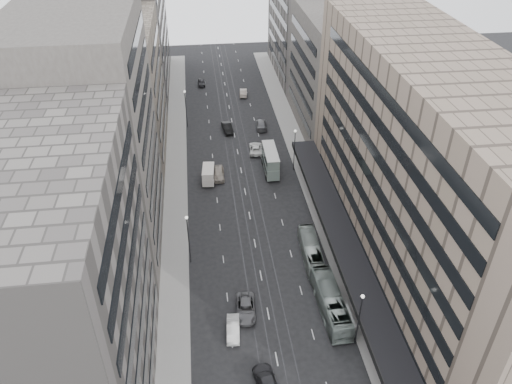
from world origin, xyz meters
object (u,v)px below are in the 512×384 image
bus_near (331,302)px  panel_van (208,174)px  vw_microbus (345,321)px  sedan_1 (233,329)px  double_decker (270,160)px  bus_far (311,251)px  sedan_2 (246,308)px

bus_near → panel_van: bearing=-68.1°
vw_microbus → panel_van: 38.37m
panel_van → sedan_1: 34.46m
panel_van → sedan_1: bearing=-82.4°
double_decker → panel_van: bearing=-169.1°
bus_far → sedan_2: bearing=43.6°
sedan_1 → vw_microbus: bearing=1.4°
bus_near → sedan_1: bearing=7.4°
double_decker → bus_far: bearing=-83.9°
double_decker → vw_microbus: (3.80, -37.31, -1.25)m
bus_far → sedan_1: (-12.39, -12.31, -0.65)m
sedan_1 → sedan_2: (1.89, 3.09, 0.02)m
bus_far → double_decker: double_decker is taller
sedan_1 → double_decker: bearing=79.2°
double_decker → sedan_1: size_ratio=1.82×
panel_van → sedan_2: 31.52m
vw_microbus → panel_van: bearing=113.5°
vw_microbus → panel_van: (-15.26, 35.21, 0.43)m
bus_far → sedan_2: 13.98m
vw_microbus → sedan_2: 12.58m
bus_near → panel_van: bus_near is taller
bus_far → panel_van: 26.07m
double_decker → sedan_1: double_decker is taller
sedan_1 → sedan_2: bearing=63.1°
bus_far → vw_microbus: 13.17m
double_decker → sedan_2: bearing=-103.2°
bus_near → double_decker: size_ratio=1.41×
double_decker → vw_microbus: size_ratio=2.13×
panel_van → sedan_2: (3.30, -31.33, -0.83)m
sedan_1 → sedan_2: sedan_2 is taller
bus_near → panel_van: (-14.11, 32.42, -0.01)m
sedan_2 → bus_near: bearing=-1.6°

